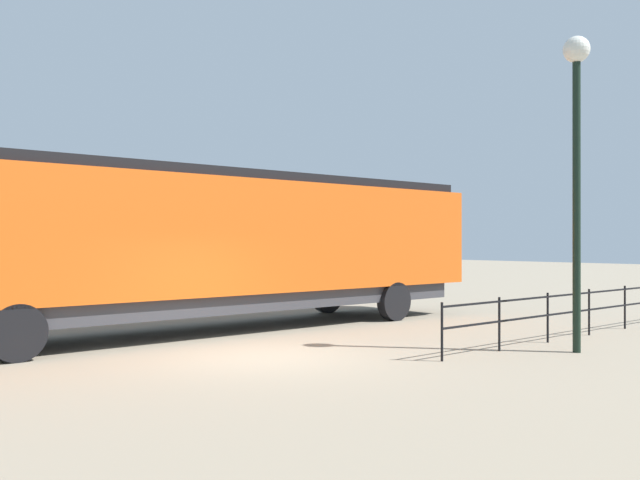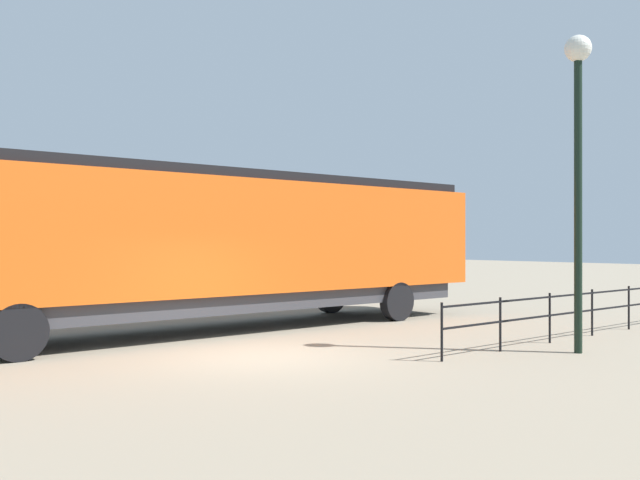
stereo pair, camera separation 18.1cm
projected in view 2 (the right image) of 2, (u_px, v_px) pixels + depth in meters
name	position (u px, v px, depth m)	size (l,w,h in m)	color
ground_plane	(265.00, 357.00, 13.52)	(120.00, 120.00, 0.00)	gray
locomotive	(229.00, 241.00, 17.79)	(3.20, 16.15, 4.01)	#D15114
lamp_post	(578.00, 126.00, 14.03)	(0.54, 0.54, 6.45)	black
platform_fence	(592.00, 305.00, 16.59)	(0.05, 11.13, 1.11)	black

